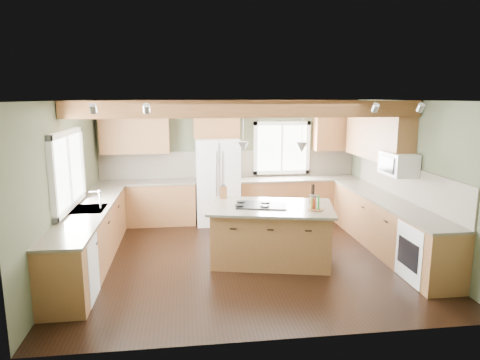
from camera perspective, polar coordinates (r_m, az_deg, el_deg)
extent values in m
plane|color=black|center=(7.30, 0.76, -10.30)|extent=(5.60, 5.60, 0.00)
plane|color=silver|center=(6.81, 0.81, 10.56)|extent=(5.60, 5.60, 0.00)
plane|color=#4B513A|center=(9.38, -1.37, 2.70)|extent=(5.60, 0.00, 5.60)
plane|color=#4B513A|center=(7.11, -22.16, -0.78)|extent=(0.00, 5.00, 5.00)
plane|color=#4B513A|center=(7.83, 21.51, 0.28)|extent=(0.00, 5.00, 5.00)
cube|color=#593119|center=(6.66, 1.00, 9.43)|extent=(5.55, 0.26, 0.26)
cube|color=#593119|center=(9.19, -1.34, 10.28)|extent=(5.55, 0.20, 0.10)
cube|color=brown|center=(9.38, -1.36, 2.14)|extent=(5.58, 0.03, 0.58)
cube|color=brown|center=(7.89, 21.19, -0.30)|extent=(0.03, 3.70, 0.58)
cube|color=brown|center=(9.24, -12.27, -3.12)|extent=(2.02, 0.60, 0.88)
cube|color=brown|center=(9.14, -12.39, -0.32)|extent=(2.06, 0.64, 0.04)
cube|color=brown|center=(9.53, 7.80, -2.54)|extent=(2.62, 0.60, 0.88)
cube|color=brown|center=(9.43, 7.87, 0.17)|extent=(2.66, 0.64, 0.04)
cube|color=brown|center=(7.30, -19.28, -7.28)|extent=(0.60, 3.70, 0.88)
cube|color=brown|center=(7.17, -19.51, -3.78)|extent=(0.64, 3.74, 0.04)
cube|color=brown|center=(7.93, 18.99, -5.81)|extent=(0.60, 3.70, 0.88)
cube|color=brown|center=(7.82, 19.20, -2.58)|extent=(0.64, 3.74, 0.04)
cube|color=brown|center=(9.15, -13.84, 6.27)|extent=(1.40, 0.35, 0.90)
cube|color=brown|center=(9.10, -3.18, 7.81)|extent=(0.96, 0.35, 0.70)
cube|color=brown|center=(8.47, 17.86, 5.71)|extent=(0.35, 2.20, 0.90)
cube|color=brown|center=(9.66, 12.52, 6.56)|extent=(0.90, 0.35, 0.90)
cube|color=white|center=(7.11, -22.05, 1.27)|extent=(0.04, 1.60, 1.05)
cube|color=white|center=(9.52, 5.55, 4.29)|extent=(1.10, 0.04, 1.00)
cube|color=#262628|center=(7.17, -19.51, -3.74)|extent=(0.50, 0.65, 0.03)
cylinder|color=#B2B2B7|center=(7.10, -18.17, -2.60)|extent=(0.02, 0.02, 0.28)
cube|color=white|center=(6.11, -21.68, -11.13)|extent=(0.60, 0.60, 0.84)
cube|color=white|center=(6.85, 23.73, -8.89)|extent=(0.60, 0.72, 0.84)
cube|color=white|center=(7.65, 20.37, 2.02)|extent=(0.40, 0.70, 0.38)
cone|color=#B2B2B7|center=(6.79, 0.43, 4.47)|extent=(0.18, 0.18, 0.16)
cone|color=#B2B2B7|center=(6.78, 8.24, 4.34)|extent=(0.18, 0.18, 0.16)
cube|color=white|center=(9.05, -3.00, -0.19)|extent=(0.90, 0.74, 1.80)
cube|color=brown|center=(7.08, 4.16, -7.25)|extent=(2.04, 1.50, 0.88)
cube|color=brown|center=(6.95, 4.21, -3.64)|extent=(2.19, 1.65, 0.04)
cube|color=black|center=(6.94, 2.95, -3.38)|extent=(0.90, 0.69, 0.02)
cube|color=brown|center=(7.44, -2.20, -1.70)|extent=(0.14, 0.11, 0.20)
cylinder|color=#48423A|center=(7.17, 9.66, -2.54)|extent=(0.15, 0.15, 0.15)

